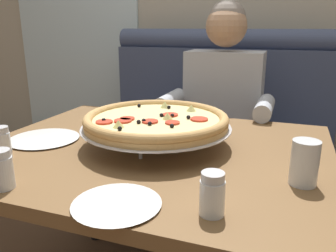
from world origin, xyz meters
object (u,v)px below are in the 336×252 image
shaker_oregano (2,146)px  shaker_pepper_flakes (2,172)px  diner_main (219,113)px  shaker_parmesan (212,197)px  booth_bench (211,151)px  plate_near_left (117,202)px  plate_near_right (44,137)px  patio_chair (132,89)px  drinking_glass (304,165)px  pizza (156,121)px  dining_table (153,170)px

shaker_oregano → shaker_pepper_flakes: (0.15, -0.16, -0.00)m
diner_main → shaker_parmesan: bearing=-79.4°
booth_bench → shaker_oregano: booth_bench is taller
plate_near_left → plate_near_right: (-0.48, 0.34, 0.00)m
shaker_pepper_flakes → plate_near_right: 0.39m
shaker_oregano → patio_chair: patio_chair is taller
drinking_glass → booth_bench: bearing=114.1°
shaker_oregano → shaker_parmesan: bearing=-8.3°
plate_near_left → shaker_parmesan: bearing=10.1°
shaker_pepper_flakes → shaker_parmesan: bearing=6.1°
booth_bench → shaker_oregano: bearing=-108.1°
pizza → patio_chair: 2.39m
diner_main → plate_near_right: diner_main is taller
drinking_glass → dining_table: bearing=164.6°
shaker_oregano → shaker_pepper_flakes: shaker_oregano is taller
dining_table → patio_chair: (-1.10, 2.12, -0.13)m
dining_table → diner_main: size_ratio=0.93×
diner_main → shaker_oregano: 1.07m
shaker_parmesan → drinking_glass: (0.19, 0.23, 0.01)m
shaker_oregano → shaker_parmesan: size_ratio=1.06×
booth_bench → drinking_glass: (0.48, -1.08, 0.40)m
dining_table → shaker_pepper_flakes: size_ratio=11.43×
plate_near_right → drinking_glass: bearing=-4.5°
pizza → patio_chair: (-1.11, 2.09, -0.31)m
diner_main → dining_table: bearing=-98.0°
booth_bench → diner_main: bearing=-70.1°
plate_near_right → patio_chair: bearing=107.8°
shaker_pepper_flakes → drinking_glass: drinking_glass is taller
shaker_parmesan → drinking_glass: size_ratio=0.83×
diner_main → shaker_parmesan: (0.19, -1.04, 0.08)m
shaker_parmesan → drinking_glass: drinking_glass is taller
pizza → shaker_oregano: 0.49m
plate_near_left → drinking_glass: (0.41, 0.27, 0.04)m
dining_table → plate_near_left: bearing=-79.4°
diner_main → drinking_glass: bearing=-64.6°
dining_table → shaker_oregano: size_ratio=11.21×
plate_near_right → drinking_glass: (0.89, -0.07, 0.04)m
plate_near_left → patio_chair: size_ratio=0.24×
diner_main → shaker_oregano: bearing=-117.5°
shaker_oregano → patio_chair: 2.50m
shaker_pepper_flakes → plate_near_left: 0.32m
dining_table → plate_near_left: (0.08, -0.40, 0.10)m
shaker_pepper_flakes → plate_near_left: bearing=3.3°
diner_main → plate_near_right: bearing=-123.9°
shaker_pepper_flakes → drinking_glass: 0.78m
dining_table → shaker_oregano: (-0.39, -0.26, 0.13)m
drinking_glass → plate_near_left: bearing=-146.7°
booth_bench → diner_main: (0.10, -0.27, 0.31)m
diner_main → plate_near_right: size_ratio=5.03×
shaker_parmesan → plate_near_left: bearing=-169.9°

